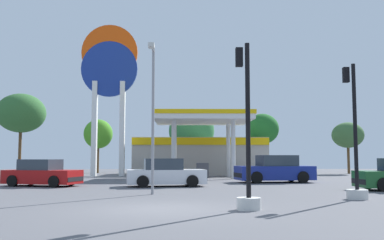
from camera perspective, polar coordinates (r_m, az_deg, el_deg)
ground_plane at (r=13.02m, az=-4.11°, el=-11.58°), size 90.00×90.00×0.00m
gas_station at (r=38.86m, az=0.98°, el=-4.36°), size 11.44×13.52×4.83m
station_pole_sign at (r=36.53m, az=-10.81°, el=5.39°), size 4.62×0.56×12.49m
car_1 at (r=24.51m, az=-19.07°, el=-6.71°), size 4.24×2.66×1.41m
car_2 at (r=22.99m, az=-3.49°, el=-7.05°), size 4.28×2.32×1.46m
car_3 at (r=27.06m, az=10.80°, el=-6.47°), size 4.83×2.60×1.65m
traffic_signal_0 at (r=16.97m, az=20.66°, el=-5.20°), size 0.75×0.75×4.97m
traffic_signal_1 at (r=12.81m, az=7.28°, el=-5.37°), size 0.71×0.71×4.90m
tree_0 at (r=44.14m, az=-21.52°, el=0.83°), size 4.56×4.56×7.55m
tree_1 at (r=43.49m, az=-12.21°, el=-1.82°), size 2.80×2.80×5.24m
tree_2 at (r=42.46m, az=-0.06°, el=-1.43°), size 4.44×4.44×6.29m
tree_3 at (r=42.83m, az=9.20°, el=-1.20°), size 3.22×3.22×5.77m
tree_4 at (r=43.56m, az=19.77°, el=-1.89°), size 2.96×2.96×4.84m
corner_streetlamp at (r=17.96m, az=-5.18°, el=2.10°), size 0.24×1.48×6.06m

